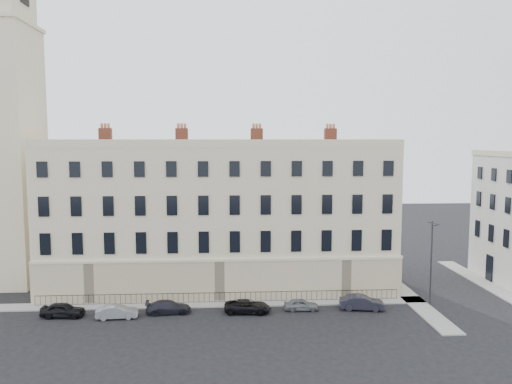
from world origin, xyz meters
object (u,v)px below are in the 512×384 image
Objects in this scene: car_e at (301,305)px; streetlamp at (431,259)px; car_b at (117,312)px; car_c at (168,307)px; car_a at (63,310)px; car_f at (362,303)px; car_d at (248,306)px.

streetlamp reaches higher than car_e.
car_b reaches higher than car_c.
car_c reaches higher than car_e.
streetlamp reaches higher than car_a.
streetlamp reaches higher than car_f.
car_a is 9.30m from car_c.
car_b is at bearing 100.98° from car_f.
car_c is 0.50× the size of streetlamp.
car_a is 1.06× the size of car_b.
car_d is (16.50, 0.14, -0.06)m from car_a.
car_d is 10.67m from car_f.
car_b is 22.29m from car_f.
car_a is 0.94× the size of car_c.
car_c is (4.39, 1.03, -0.01)m from car_b.
streetlamp is (33.97, 1.07, 3.87)m from car_a.
car_a is at bearing 88.36° from car_c.
car_a is at bearing 99.25° from car_f.
car_f reaches higher than car_a.
car_f is at bearing 169.42° from streetlamp.
car_a reaches higher than car_b.
car_e is at bearing -85.40° from car_a.
car_c is at bearing 92.27° from car_d.
car_c is 12.20m from car_e.
car_c is 7.21m from car_d.
car_b is 0.88× the size of car_f.
car_a is at bearing 94.89° from car_d.
streetlamp is at bearing -92.61° from car_c.
car_d is 0.52× the size of streetlamp.
car_f reaches higher than car_e.
car_d is at bearing 95.35° from car_e.
car_b reaches higher than car_e.
streetlamp is (12.48, 0.60, 3.98)m from car_e.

